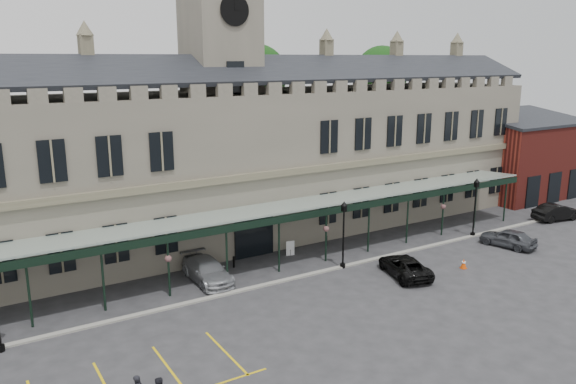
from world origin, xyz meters
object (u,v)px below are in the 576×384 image
station_building (224,162)px  clock_tower (221,78)px  traffic_cone (464,264)px  sign_board (290,248)px  lamp_post_mid (344,229)px  lamp_post_right (475,202)px  car_taxi (207,270)px  car_right_b (557,212)px  car_van (405,266)px  car_right_a (508,238)px

station_building → clock_tower: (0.00, 0.09, 6.64)m
clock_tower → traffic_cone: clock_tower is taller
traffic_cone → sign_board: sign_board is taller
lamp_post_mid → sign_board: (-1.85, 4.15, -2.37)m
lamp_post_right → car_taxi: size_ratio=0.95×
car_right_b → sign_board: bearing=89.5°
car_taxi → car_right_b: car_right_b is taller
lamp_post_right → sign_board: (-15.56, 4.03, -2.41)m
car_van → car_right_b: (21.43, 2.82, 0.09)m
lamp_post_mid → car_taxi: lamp_post_mid is taller
lamp_post_mid → lamp_post_right: 13.71m
traffic_cone → sign_board: size_ratio=0.62×
lamp_post_mid → car_taxi: 9.90m
lamp_post_right → car_taxi: (-22.96, 2.65, -2.21)m
station_building → clock_tower: size_ratio=2.42×
car_right_a → traffic_cone: bearing=-1.6°
lamp_post_mid → car_van: size_ratio=1.01×
traffic_cone → car_right_a: size_ratio=0.16×
lamp_post_mid → lamp_post_right: bearing=0.5°
station_building → lamp_post_mid: 11.84m
car_van → lamp_post_mid: bearing=-34.8°
car_taxi → car_van: car_taxi is taller
clock_tower → traffic_cone: 22.92m
car_taxi → lamp_post_mid: bearing=-16.8°
clock_tower → car_taxi: clock_tower is taller
car_right_b → car_van: bearing=107.3°
clock_tower → car_right_b: size_ratio=5.33×
sign_board → car_right_a: size_ratio=0.26×
car_right_a → car_right_b: size_ratio=0.93×
station_building → car_right_a: (18.21, -13.61, -5.73)m
lamp_post_right → car_van: 11.74m
traffic_cone → car_van: car_van is taller
station_building → lamp_post_mid: station_building is taller
car_taxi → traffic_cone: bearing=-24.1°
sign_board → car_right_a: (15.81, -7.30, 0.18)m
sign_board → lamp_post_mid: bearing=-54.0°
lamp_post_mid → car_right_a: lamp_post_mid is taller
lamp_post_right → traffic_cone: lamp_post_right is taller
sign_board → clock_tower: bearing=122.6°
station_building → traffic_cone: (11.54, -15.06, -6.12)m
station_building → traffic_cone: bearing=-52.5°
clock_tower → traffic_cone: bearing=-52.7°
lamp_post_mid → car_taxi: (-9.25, 2.77, -2.16)m
sign_board → car_van: size_ratio=0.23×
clock_tower → sign_board: clock_tower is taller
lamp_post_mid → traffic_cone: size_ratio=6.94×
car_right_a → car_taxi: bearing=-28.1°
station_building → car_right_a: size_ratio=13.91×
clock_tower → lamp_post_right: size_ratio=4.95×
station_building → lamp_post_mid: bearing=-67.9°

